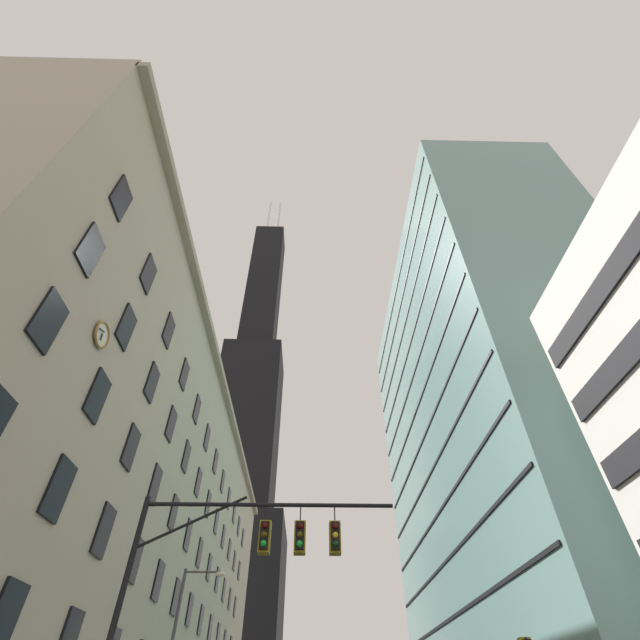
# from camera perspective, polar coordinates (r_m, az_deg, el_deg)

# --- Properties ---
(station_building) EXTENTS (14.72, 69.57, 28.53)m
(station_building) POSITION_cam_1_polar(r_m,az_deg,el_deg) (47.32, -24.27, -24.45)
(station_building) COLOR #B2A88E
(station_building) RESTS_ON ground
(dark_skyscraper) EXTENTS (26.16, 26.16, 184.85)m
(dark_skyscraper) POSITION_cam_1_polar(r_m,az_deg,el_deg) (125.52, -10.49, -18.48)
(dark_skyscraper) COLOR black
(dark_skyscraper) RESTS_ON ground
(glass_office_midrise) EXTENTS (15.19, 42.17, 51.32)m
(glass_office_midrise) POSITION_cam_1_polar(r_m,az_deg,el_deg) (52.96, 21.43, -13.22)
(glass_office_midrise) COLOR gray
(glass_office_midrise) RESTS_ON ground
(traffic_signal_mast) EXTENTS (9.11, 0.63, 7.57)m
(traffic_signal_mast) POSITION_cam_1_polar(r_m,az_deg,el_deg) (16.61, -9.51, -28.77)
(traffic_signal_mast) COLOR black
(traffic_signal_mast) RESTS_ON sidewalk_left
(street_lamppost) EXTENTS (2.32, 0.32, 7.66)m
(street_lamppost) POSITION_cam_1_polar(r_m,az_deg,el_deg) (27.85, -18.25, -35.32)
(street_lamppost) COLOR #47474C
(street_lamppost) RESTS_ON sidewalk_left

